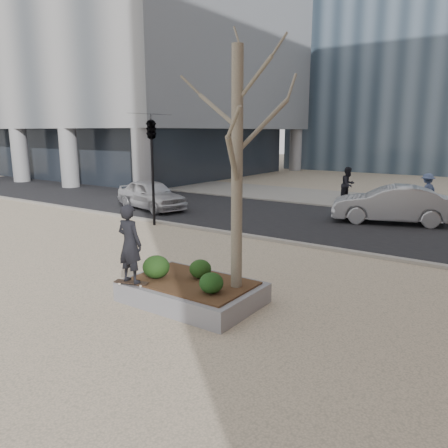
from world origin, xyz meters
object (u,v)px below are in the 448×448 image
Objects in this scene: planter at (192,292)px; police_car at (151,195)px; skateboard at (132,283)px; skateboarder at (130,244)px.

police_car reaches higher than planter.
police_car is (-9.19, 8.24, 0.52)m from planter.
planter is at bearing 21.92° from skateboard.
skateboarder reaches higher than police_car.
police_car is (-8.17, 9.12, -0.65)m from skateboarder.
skateboard is 12.25m from police_car.
planter is 3.85× the size of skateboard.
skateboard is at bearing -139.21° from planter.
skateboard is at bearing -90.82° from skateboarder.
skateboard is at bearing -125.41° from police_car.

